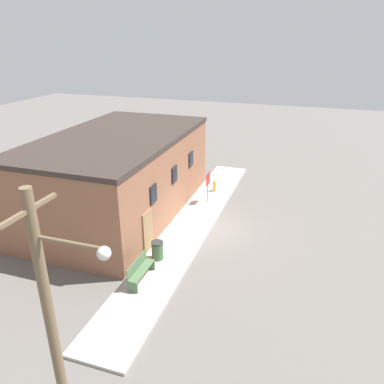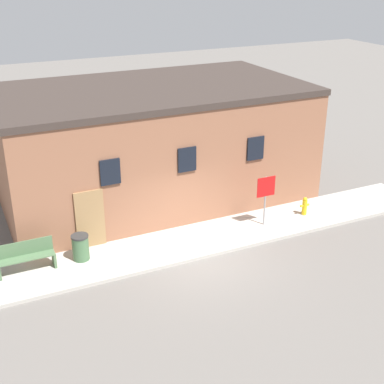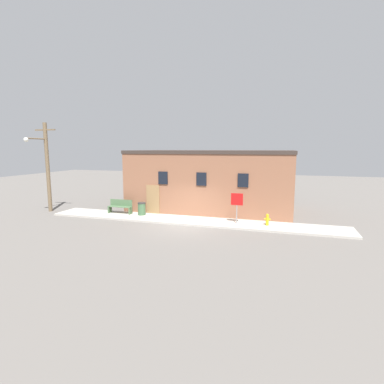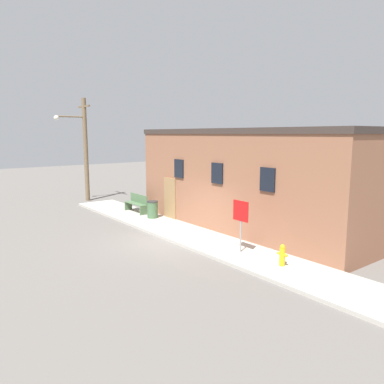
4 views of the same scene
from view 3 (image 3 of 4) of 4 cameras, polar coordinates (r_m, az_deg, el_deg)
ground_plane at (r=18.92m, az=-1.45°, el=-6.45°), size 80.00×80.00×0.00m
sidewalk at (r=19.96m, az=-0.39°, el=-5.47°), size 19.97×2.30×0.13m
brick_building at (r=23.78m, az=3.99°, el=2.30°), size 12.23×6.91×4.67m
fire_hydrant at (r=19.03m, az=14.15°, el=-5.10°), size 0.39×0.19×0.72m
stop_sign at (r=18.94m, az=8.55°, el=-1.96°), size 0.75×0.06×1.92m
bench at (r=22.46m, az=-13.49°, el=-2.69°), size 1.79×0.44×0.99m
trash_bin at (r=21.60m, az=-9.56°, el=-3.15°), size 0.57×0.57×0.88m
utility_pole at (r=25.20m, az=-26.02°, el=4.75°), size 1.80×2.11×6.73m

